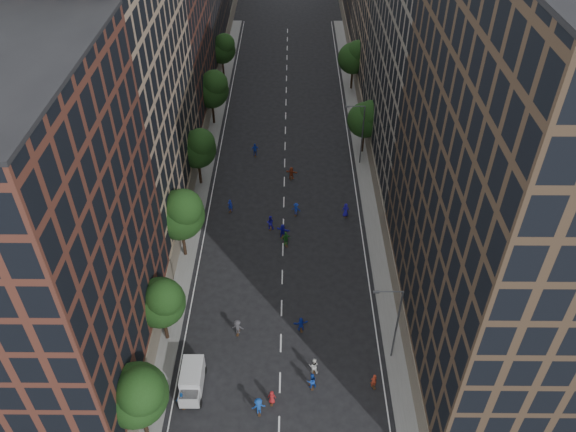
% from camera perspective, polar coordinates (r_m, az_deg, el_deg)
% --- Properties ---
extents(ground, '(240.00, 240.00, 0.00)m').
position_cam_1_polar(ground, '(75.60, -0.38, 3.29)').
color(ground, black).
rests_on(ground, ground).
extents(sidewalk_left, '(4.00, 105.00, 0.15)m').
position_cam_1_polar(sidewalk_left, '(82.76, -8.71, 6.39)').
color(sidewalk_left, slate).
rests_on(sidewalk_left, ground).
extents(sidewalk_right, '(4.00, 105.00, 0.15)m').
position_cam_1_polar(sidewalk_right, '(82.48, 8.10, 6.33)').
color(sidewalk_right, slate).
rests_on(sidewalk_right, ground).
extents(bldg_left_a, '(14.00, 22.00, 30.00)m').
position_cam_1_polar(bldg_left_a, '(47.95, -24.32, -2.81)').
color(bldg_left_a, '#50281E').
rests_on(bldg_left_a, ground).
extents(bldg_left_b, '(14.00, 26.00, 34.00)m').
position_cam_1_polar(bldg_left_b, '(65.60, -17.78, 12.69)').
color(bldg_left_b, '#997E64').
rests_on(bldg_left_b, ground).
extents(bldg_left_c, '(14.00, 20.00, 28.00)m').
position_cam_1_polar(bldg_left_c, '(87.11, -13.51, 17.83)').
color(bldg_left_c, '#50281E').
rests_on(bldg_left_c, ground).
extents(bldg_right_a, '(14.00, 30.00, 36.00)m').
position_cam_1_polar(bldg_right_a, '(48.28, 22.31, 2.76)').
color(bldg_right_a, '#443324').
rests_on(bldg_right_a, ground).
extents(bldg_right_b, '(14.00, 28.00, 33.00)m').
position_cam_1_polar(bldg_right_b, '(73.14, 15.24, 15.50)').
color(bldg_right_b, '#6F675B').
rests_on(bldg_right_b, ground).
extents(tree_left_0, '(5.20, 5.20, 8.83)m').
position_cam_1_polar(tree_left_0, '(47.44, -15.06, -17.06)').
color(tree_left_0, black).
rests_on(tree_left_0, ground).
extents(tree_left_1, '(4.80, 4.80, 8.21)m').
position_cam_1_polar(tree_left_1, '(53.69, -12.75, -8.44)').
color(tree_left_1, black).
rests_on(tree_left_1, ground).
extents(tree_left_2, '(5.60, 5.60, 9.45)m').
position_cam_1_polar(tree_left_2, '(61.65, -10.85, 0.31)').
color(tree_left_2, black).
rests_on(tree_left_2, ground).
extents(tree_left_3, '(5.00, 5.00, 8.58)m').
position_cam_1_polar(tree_left_3, '(73.19, -9.12, 6.90)').
color(tree_left_3, black).
rests_on(tree_left_3, ground).
extents(tree_left_4, '(5.40, 5.40, 9.08)m').
position_cam_1_polar(tree_left_4, '(86.83, -7.73, 12.74)').
color(tree_left_4, black).
rests_on(tree_left_4, ground).
extents(tree_left_5, '(4.80, 4.80, 8.33)m').
position_cam_1_polar(tree_left_5, '(101.46, -6.67, 16.59)').
color(tree_left_5, black).
rests_on(tree_left_5, ground).
extents(tree_right_a, '(5.00, 5.00, 8.39)m').
position_cam_1_polar(tree_right_a, '(79.85, 7.99, 9.82)').
color(tree_right_a, black).
rests_on(tree_right_a, ground).
extents(tree_right_b, '(5.20, 5.20, 8.83)m').
position_cam_1_polar(tree_right_b, '(97.51, 6.79, 15.79)').
color(tree_right_b, black).
rests_on(tree_right_b, ground).
extents(streetlamp_near, '(2.64, 0.22, 9.06)m').
position_cam_1_polar(streetlamp_near, '(52.26, 10.82, -10.43)').
color(streetlamp_near, '#595B60').
rests_on(streetlamp_near, ground).
extents(streetlamp_far, '(2.64, 0.22, 9.06)m').
position_cam_1_polar(streetlamp_far, '(77.50, 7.42, 8.50)').
color(streetlamp_far, '#595B60').
rests_on(streetlamp_far, ground).
extents(cargo_van, '(2.02, 4.30, 2.28)m').
position_cam_1_polar(cargo_van, '(53.10, -9.74, -16.15)').
color(cargo_van, silver).
rests_on(cargo_van, ground).
extents(skater_2, '(1.03, 0.90, 1.79)m').
position_cam_1_polar(skater_2, '(52.77, 2.41, -16.41)').
color(skater_2, '#1644BA').
rests_on(skater_2, ground).
extents(skater_3, '(1.34, 0.95, 1.87)m').
position_cam_1_polar(skater_3, '(51.34, -3.01, -18.76)').
color(skater_3, '#123E99').
rests_on(skater_3, ground).
extents(skater_4, '(1.16, 0.69, 1.85)m').
position_cam_1_polar(skater_4, '(52.45, -10.69, -17.90)').
color(skater_4, blue).
rests_on(skater_4, ground).
extents(skater_5, '(1.57, 0.79, 1.62)m').
position_cam_1_polar(skater_5, '(56.78, 1.33, -10.95)').
color(skater_5, '#13289C').
rests_on(skater_5, ground).
extents(skater_6, '(0.77, 0.53, 1.51)m').
position_cam_1_polar(skater_6, '(51.99, -1.65, -17.95)').
color(skater_6, '#A81C1F').
rests_on(skater_6, ground).
extents(skater_7, '(0.69, 0.57, 1.62)m').
position_cam_1_polar(skater_7, '(53.40, 8.70, -16.23)').
color(skater_7, '#AA321C').
rests_on(skater_7, ground).
extents(skater_8, '(0.97, 0.79, 1.86)m').
position_cam_1_polar(skater_8, '(53.66, 2.62, -14.99)').
color(skater_8, silver).
rests_on(skater_8, ground).
extents(skater_9, '(1.22, 0.80, 1.77)m').
position_cam_1_polar(skater_9, '(56.65, -5.13, -11.21)').
color(skater_9, '#403F44').
rests_on(skater_9, ground).
extents(skater_10, '(1.22, 0.83, 1.93)m').
position_cam_1_polar(skater_10, '(65.42, -0.21, -2.37)').
color(skater_10, '#237427').
rests_on(skater_10, ground).
extents(skater_11, '(1.78, 1.09, 1.83)m').
position_cam_1_polar(skater_11, '(66.57, -0.54, -1.55)').
color(skater_11, '#1715B0').
rests_on(skater_11, ground).
extents(skater_12, '(0.91, 0.60, 1.83)m').
position_cam_1_polar(skater_12, '(69.97, 5.88, 0.58)').
color(skater_12, '#1A1297').
rests_on(skater_12, ground).
extents(skater_13, '(0.72, 0.56, 1.73)m').
position_cam_1_polar(skater_13, '(70.79, -5.88, 1.05)').
color(skater_13, '#1427A9').
rests_on(skater_13, ground).
extents(skater_14, '(0.98, 0.80, 1.88)m').
position_cam_1_polar(skater_14, '(67.75, -1.82, -0.69)').
color(skater_14, '#1F17BC').
rests_on(skater_14, ground).
extents(skater_15, '(1.21, 0.88, 1.68)m').
position_cam_1_polar(skater_15, '(69.89, 0.83, 0.69)').
color(skater_15, '#142FA2').
rests_on(skater_15, ground).
extents(skater_16, '(1.20, 0.63, 1.95)m').
position_cam_1_polar(skater_16, '(80.85, -3.36, 6.70)').
color(skater_16, '#1737BC').
rests_on(skater_16, ground).
extents(skater_17, '(1.71, 0.90, 1.76)m').
position_cam_1_polar(skater_17, '(76.06, 0.35, 4.35)').
color(skater_17, '#9E391A').
rests_on(skater_17, ground).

